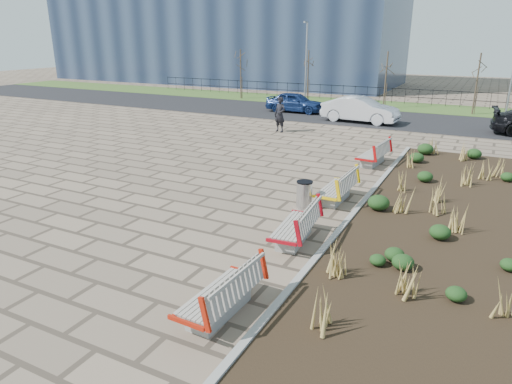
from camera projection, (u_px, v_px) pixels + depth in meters
The scene contains 20 objects.
ground at pixel (148, 252), 11.36m from camera, with size 120.00×120.00×0.00m, color #766451.
planting_bed at pixel (438, 225), 12.85m from camera, with size 4.50×18.00×0.10m, color black.
planting_curb at pixel (357, 210), 13.85m from camera, with size 0.16×18.00×0.15m, color gray.
grass_verge_far at pixel (387, 106), 34.91m from camera, with size 80.00×5.00×0.04m, color #33511E.
road at pixel (368, 118), 29.87m from camera, with size 80.00×7.00×0.02m, color black.
bench_a at pixel (219, 291), 8.67m from camera, with size 0.90×2.10×1.00m, color #B61E0C, non-canonical shape.
bench_b at pixel (294, 224), 11.79m from camera, with size 0.90×2.10×1.00m, color #A80B17, non-canonical shape.
bench_c at pixel (336, 186), 14.71m from camera, with size 0.90×2.10×1.00m, color yellow, non-canonical shape.
bench_d at pixel (373, 153), 18.91m from camera, with size 0.90×2.10×1.00m, color #AF0B0D, non-canonical shape.
litter_bin at pixel (304, 195), 14.11m from camera, with size 0.49×0.49×0.86m, color #B2B2B7.
pedestrian at pixel (280, 115), 25.22m from camera, with size 0.70×0.46×1.93m, color black.
car_blue at pixel (295, 102), 31.75m from camera, with size 1.62×4.03×1.37m, color navy.
car_silver at pixel (360, 110), 28.05m from camera, with size 1.63×4.68×1.54m, color silver.
tree_a at pixel (241, 74), 38.17m from camera, with size 1.40×1.40×4.00m, color #4C3D2D, non-canonical shape.
tree_b at pixel (308, 77), 35.58m from camera, with size 1.40×1.40×4.00m, color #4C3D2D, non-canonical shape.
tree_c at pixel (386, 80), 32.99m from camera, with size 1.40×1.40×4.00m, color #4C3D2D, non-canonical shape.
tree_d at pixel (477, 84), 30.40m from camera, with size 1.40×1.40×4.00m, color #4C3D2D, non-canonical shape.
lamp_west at pixel (306, 64), 34.84m from camera, with size 0.24×0.60×6.00m, color gray, non-canonical shape.
railing_fence at pixel (392, 95), 35.97m from camera, with size 44.00×0.10×1.20m, color black, non-canonical shape.
building_glass at pixel (221, 13), 52.07m from camera, with size 40.00×14.00×15.00m, color #192338.
Camera 1 is at (7.09, -7.89, 5.11)m, focal length 32.00 mm.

